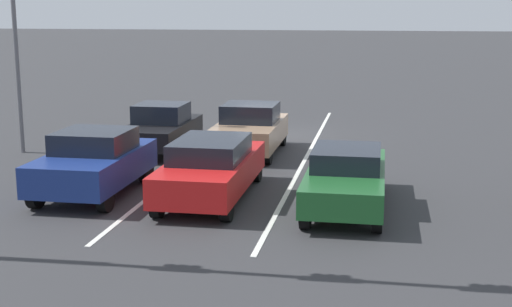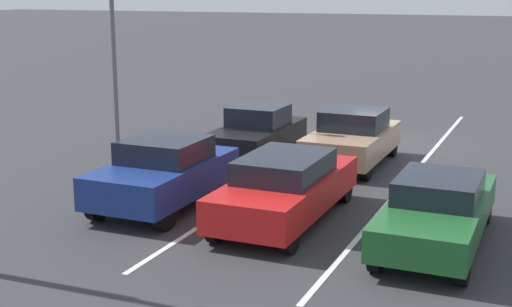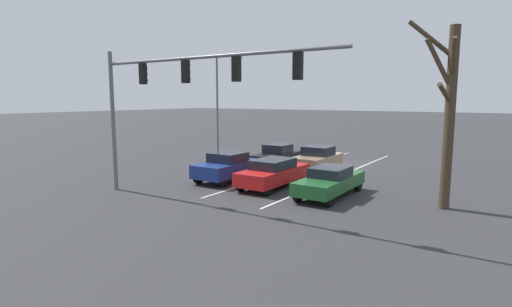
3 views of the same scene
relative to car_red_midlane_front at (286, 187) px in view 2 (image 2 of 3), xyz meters
name	(u,v)px [view 2 (image 2 of 3)]	position (x,y,z in m)	size (l,w,h in m)	color
ground_plane	(385,143)	(-0.12, -8.79, -0.77)	(240.00, 240.00, 0.00)	#333335
lane_stripe_left_divider	(415,171)	(-1.76, -5.42, -0.76)	(0.12, 18.74, 0.01)	silver
lane_stripe_center_divider	(303,160)	(1.52, -5.42, -0.76)	(0.12, 18.74, 0.01)	silver
car_red_midlane_front	(286,187)	(0.00, 0.00, 0.00)	(1.83, 4.79, 1.48)	red
car_navy_rightlane_front	(164,172)	(2.93, 0.15, 0.06)	(1.95, 4.04, 1.60)	navy
car_darkgreen_leftlane_front	(438,209)	(-3.26, 0.23, -0.04)	(1.74, 4.78, 1.40)	#1E5928
car_black_rightlane_second	(257,132)	(2.95, -5.27, 0.00)	(1.76, 4.01, 1.54)	black
car_tan_midlane_second	(352,138)	(0.09, -5.53, 0.01)	(1.91, 4.14, 1.58)	tan
street_lamp_right_shoulder	(119,7)	(7.02, -4.36, 3.65)	(2.17, 0.24, 7.56)	slate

